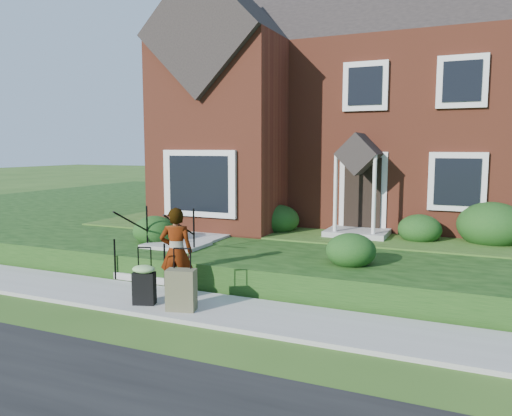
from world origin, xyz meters
The scene contains 10 objects.
ground centered at (0.00, 0.00, 0.00)m, with size 120.00×120.00×0.00m, color #2D5119.
sidewalk centered at (0.00, 0.00, 0.04)m, with size 60.00×1.60×0.08m, color #9E9B93.
terrace centered at (4.00, 10.90, 0.30)m, with size 44.00×20.00×0.60m, color black.
walkway centered at (-2.50, 5.00, 0.63)m, with size 1.20×6.00×0.06m, color #9E9B93.
main_house centered at (-0.21, 9.61, 5.26)m, with size 10.40×10.20×9.40m.
front_steps centered at (-2.50, 1.84, 0.47)m, with size 1.40×2.02×1.50m.
foundation_shrubs centered at (0.33, 4.91, 1.09)m, with size 10.19×4.92×1.16m.
woman centered at (-1.23, 0.34, 0.95)m, with size 0.64×0.42×1.75m, color #999999.
suitcase_black centered at (-1.49, -0.35, 0.50)m, with size 0.54×0.48×1.07m.
suitcase_olive centered at (-0.68, -0.37, 0.45)m, with size 0.57×0.41×1.12m.
Camera 1 is at (4.01, -7.72, 2.97)m, focal length 35.00 mm.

